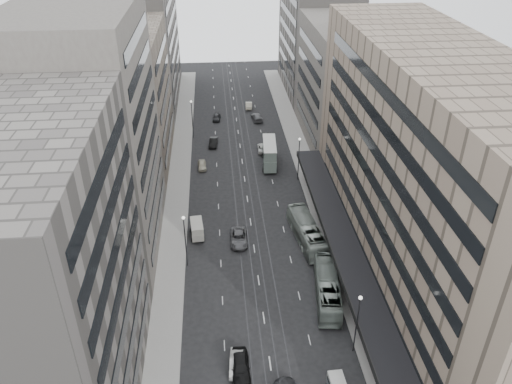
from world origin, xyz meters
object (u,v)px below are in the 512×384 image
object	(u,v)px
bus_far	(307,232)
sedan_0	(241,366)
sedan_1	(236,363)
sedan_2	(239,238)
bus_near	(327,288)
double_decker	(269,153)
panel_van	(197,229)

from	to	relation	value
bus_far	sedan_0	xyz separation A→B (m)	(-11.32, -23.04, -0.85)
sedan_1	sedan_2	size ratio (longest dim) A/B	0.77
bus_near	bus_far	bearing A→B (deg)	-79.77
sedan_1	sedan_2	distance (m)	23.09
bus_far	sedan_2	xyz separation A→B (m)	(-10.13, 0.61, -0.96)
sedan_0	sedan_1	bearing A→B (deg)	124.58
double_decker	sedan_1	xyz separation A→B (m)	(-8.89, -47.29, -1.84)
bus_near	sedan_2	xyz separation A→B (m)	(-10.65, 12.98, -0.91)
sedan_0	sedan_1	distance (m)	0.77
bus_near	sedan_1	bearing A→B (deg)	47.16
sedan_0	sedan_2	distance (m)	23.68
double_decker	sedan_1	distance (m)	48.15
double_decker	sedan_2	world-z (taller)	double_decker
bus_near	panel_van	size ratio (longest dim) A/B	2.89
bus_near	sedan_1	world-z (taller)	bus_near
bus_far	double_decker	world-z (taller)	double_decker
double_decker	bus_near	bearing A→B (deg)	-80.62
sedan_1	bus_far	bearing A→B (deg)	67.59
bus_far	sedan_2	size ratio (longest dim) A/B	2.28
bus_far	sedan_1	world-z (taller)	bus_far
bus_far	double_decker	bearing A→B (deg)	-90.65
panel_van	sedan_1	distance (m)	25.51
sedan_0	sedan_2	bearing A→B (deg)	86.30
sedan_2	double_decker	bearing A→B (deg)	75.47
double_decker	sedan_0	size ratio (longest dim) A/B	1.74
bus_far	sedan_0	distance (m)	25.68
sedan_2	panel_van	bearing A→B (deg)	164.04
bus_far	sedan_1	bearing A→B (deg)	55.14
double_decker	sedan_1	world-z (taller)	double_decker
bus_far	sedan_0	size ratio (longest dim) A/B	2.44
bus_near	sedan_0	distance (m)	15.95
bus_near	bus_far	xyz separation A→B (m)	(-0.52, 12.37, 0.05)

